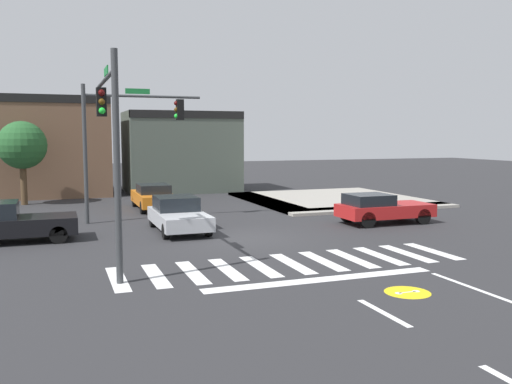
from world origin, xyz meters
The scene contains 13 objects.
ground_plane centered at (0.00, 0.00, 0.00)m, with size 120.00×120.00×0.00m, color #2B2B2D.
crosswalk_near centered at (0.00, -4.50, 0.00)m, with size 10.94×2.81×0.01m.
lane_markings centered at (1.16, -11.43, 0.00)m, with size 6.80×18.75×0.01m.
bike_detector_marking centered at (1.46, -8.35, 0.00)m, with size 1.16×1.16×0.01m.
curb_corner_northeast centered at (8.49, 9.42, 0.07)m, with size 10.00×10.60×0.15m.
storefront_row centered at (-2.88, 18.86, 3.04)m, with size 15.46×6.27×6.42m.
traffic_signal_northwest centered at (-3.66, 5.70, 4.26)m, with size 5.33×0.32×6.19m.
traffic_signal_southwest centered at (-5.24, -3.05, 4.22)m, with size 0.32×5.41×6.16m.
car_silver centered at (-2.06, 2.47, 0.69)m, with size 1.90×4.34×1.40m.
car_orange centered at (-1.92, 9.41, 0.69)m, with size 1.80×4.48×1.36m.
car_black centered at (-8.45, 2.20, 0.75)m, with size 4.33×1.93×1.52m.
car_red centered at (6.89, 1.19, 0.70)m, with size 4.18×1.89×1.35m.
roadside_tree centered at (-8.50, 14.00, 3.36)m, with size 2.71×2.71×4.76m.
Camera 1 is at (-6.75, -19.60, 3.93)m, focal length 38.30 mm.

